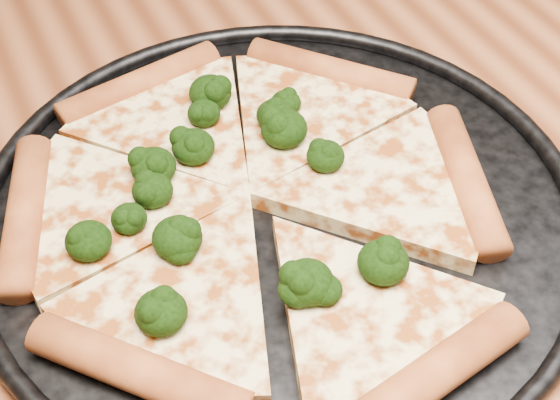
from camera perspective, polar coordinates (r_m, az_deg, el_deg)
name	(u,v)px	position (r m, az deg, el deg)	size (l,w,h in m)	color
dining_table	(383,232)	(0.67, 7.10, -2.19)	(1.20, 0.90, 0.75)	#97522E
pizza_pan	(280,209)	(0.54, 0.00, -0.59)	(0.40, 0.40, 0.02)	black
pizza	(254,200)	(0.54, -1.80, 0.00)	(0.34, 0.35, 0.02)	#FFE29C
broccoli_florets	(230,193)	(0.53, -3.48, 0.47)	(0.19, 0.22, 0.02)	black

